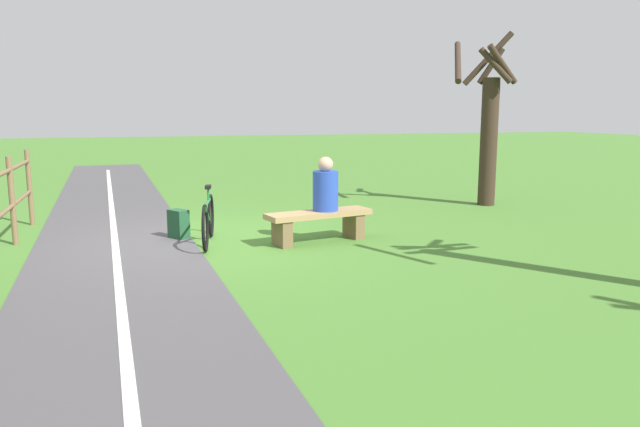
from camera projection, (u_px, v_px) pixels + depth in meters
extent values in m
plane|color=#477A2D|center=(201.00, 241.00, 8.91)|extent=(80.00, 80.00, 0.00)
cube|color=#4C494C|center=(125.00, 349.00, 4.83)|extent=(3.49, 36.06, 0.02)
cube|color=silver|center=(125.00, 348.00, 4.83)|extent=(1.24, 31.98, 0.00)
cube|color=#A88456|center=(319.00, 214.00, 8.80)|extent=(1.67, 0.75, 0.08)
cube|color=brown|center=(353.00, 225.00, 9.13)|extent=(0.23, 0.41, 0.38)
cube|color=brown|center=(282.00, 233.00, 8.55)|extent=(0.23, 0.41, 0.38)
cylinder|color=#2847B7|center=(325.00, 191.00, 8.80)|extent=(0.44, 0.44, 0.59)
sphere|color=tan|center=(326.00, 164.00, 8.73)|extent=(0.23, 0.23, 0.23)
torus|color=black|center=(205.00, 228.00, 8.18)|extent=(0.18, 0.66, 0.66)
torus|color=black|center=(211.00, 216.00, 9.17)|extent=(0.18, 0.66, 0.66)
cylinder|color=#237038|center=(208.00, 203.00, 8.63)|extent=(0.21, 0.85, 0.04)
cylinder|color=#237038|center=(207.00, 214.00, 8.50)|extent=(0.16, 0.61, 0.31)
cylinder|color=#237038|center=(208.00, 194.00, 8.76)|extent=(0.03, 0.03, 0.20)
cube|color=black|center=(208.00, 187.00, 8.74)|extent=(0.12, 0.21, 0.05)
cube|color=#1E4C2D|center=(179.00, 224.00, 9.03)|extent=(0.33, 0.36, 0.45)
cube|color=#245B37|center=(185.00, 228.00, 9.13)|extent=(0.15, 0.20, 0.20)
cylinder|color=brown|center=(30.00, 188.00, 10.09)|extent=(0.08, 0.08, 1.28)
cylinder|color=brown|center=(12.00, 201.00, 8.57)|extent=(0.08, 0.08, 1.28)
cylinder|color=#38281E|center=(489.00, 142.00, 12.17)|extent=(0.35, 0.35, 2.58)
cylinder|color=#38281E|center=(491.00, 66.00, 12.13)|extent=(0.53, 0.34, 0.75)
cylinder|color=#38281E|center=(502.00, 64.00, 11.63)|extent=(0.72, 0.16, 0.76)
cylinder|color=#38281E|center=(496.00, 65.00, 11.63)|extent=(0.68, 0.37, 0.72)
cylinder|color=#38281E|center=(488.00, 59.00, 12.34)|extent=(0.98, 0.49, 1.10)
cylinder|color=#38281E|center=(458.00, 62.00, 12.03)|extent=(0.78, 1.30, 0.95)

